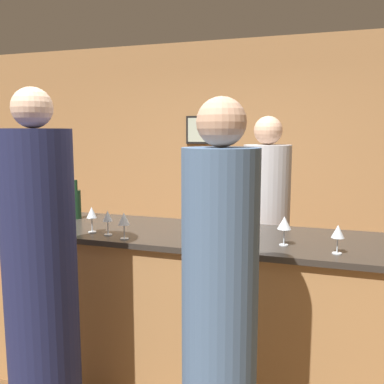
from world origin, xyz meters
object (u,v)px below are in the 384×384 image
(wine_bottle_1, at_px, (76,203))
(guest_1, at_px, (41,286))
(wine_bottle_2, at_px, (9,204))
(wine_bottle_0, at_px, (38,204))
(bartender, at_px, (265,241))
(guest_0, at_px, (219,328))

(wine_bottle_1, bearing_deg, guest_1, -68.21)
(guest_1, distance_m, wine_bottle_2, 1.20)
(guest_1, xyz_separation_m, wine_bottle_1, (-0.36, 0.90, 0.29))
(guest_1, bearing_deg, wine_bottle_1, 111.79)
(wine_bottle_0, bearing_deg, wine_bottle_2, 176.83)
(bartender, height_order, guest_1, guest_1)
(guest_0, xyz_separation_m, wine_bottle_0, (-1.62, 0.88, 0.32))
(bartender, distance_m, guest_0, 1.64)
(guest_0, xyz_separation_m, guest_1, (-1.02, 0.12, 0.03))
(guest_0, relative_size, wine_bottle_0, 6.21)
(wine_bottle_1, bearing_deg, bartender, 25.10)
(guest_0, bearing_deg, wine_bottle_1, 143.58)
(guest_0, distance_m, guest_1, 1.03)
(guest_1, height_order, wine_bottle_0, guest_1)
(wine_bottle_0, xyz_separation_m, wine_bottle_2, (-0.27, 0.02, -0.02))
(wine_bottle_2, bearing_deg, bartender, 21.95)
(bartender, relative_size, wine_bottle_1, 6.31)
(guest_1, bearing_deg, wine_bottle_0, 128.22)
(guest_0, xyz_separation_m, wine_bottle_1, (-1.38, 1.02, 0.32))
(guest_1, height_order, wine_bottle_1, guest_1)
(guest_1, distance_m, wine_bottle_1, 1.01)
(wine_bottle_2, bearing_deg, wine_bottle_1, 13.18)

